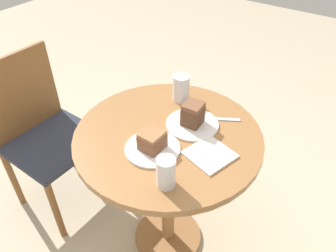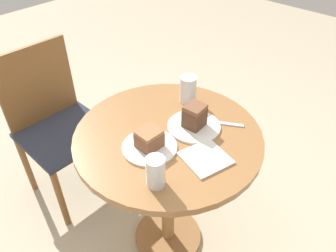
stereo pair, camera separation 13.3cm
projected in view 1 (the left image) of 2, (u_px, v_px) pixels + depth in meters
ground_plane at (168, 237)px, 1.83m from camera, size 8.00×8.00×0.00m
table at (168, 160)px, 1.45m from camera, size 0.78×0.78×0.76m
chair at (44, 133)px, 1.79m from camera, size 0.46×0.43×0.90m
plate_near at (192, 124)px, 1.40m from camera, size 0.22×0.22×0.01m
plate_far at (153, 148)px, 1.28m from camera, size 0.22×0.22×0.01m
cake_slice_near at (193, 114)px, 1.36m from camera, size 0.09×0.08×0.10m
cake_slice_far at (152, 140)px, 1.25m from camera, size 0.09×0.08×0.08m
glass_lemonade at (181, 89)px, 1.51m from camera, size 0.08×0.08×0.13m
glass_water at (166, 174)px, 1.11m from camera, size 0.07×0.07×0.12m
napkin_stack at (210, 154)px, 1.25m from camera, size 0.20×0.20×0.01m
fork at (222, 119)px, 1.43m from camera, size 0.10×0.15×0.00m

